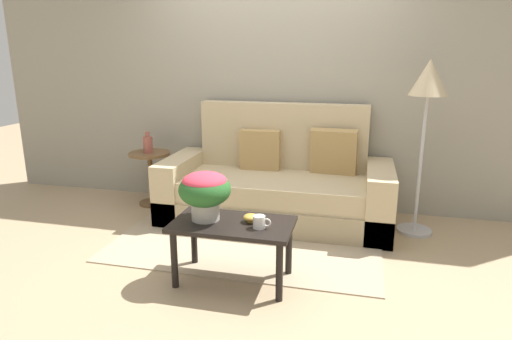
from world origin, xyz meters
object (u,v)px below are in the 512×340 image
(couch, at_px, (277,187))
(coffee_table, at_px, (233,232))
(floor_lamp, at_px, (428,93))
(potted_plant, at_px, (205,190))
(side_table, at_px, (150,169))
(coffee_mug, at_px, (260,222))
(snack_bowl, at_px, (251,218))
(table_vase, at_px, (148,144))

(couch, distance_m, coffee_table, 1.32)
(floor_lamp, height_order, potted_plant, floor_lamp)
(side_table, relative_size, coffee_mug, 4.62)
(snack_bowl, bearing_deg, couch, 92.57)
(coffee_table, relative_size, potted_plant, 2.31)
(potted_plant, height_order, snack_bowl, potted_plant)
(couch, bearing_deg, coffee_table, -92.90)
(potted_plant, bearing_deg, table_vase, 129.78)
(snack_bowl, bearing_deg, coffee_mug, -47.38)
(potted_plant, distance_m, coffee_mug, 0.46)
(floor_lamp, height_order, coffee_mug, floor_lamp)
(potted_plant, xyz_separation_m, snack_bowl, (0.33, 0.03, -0.19))
(coffee_table, height_order, snack_bowl, snack_bowl)
(coffee_table, distance_m, table_vase, 1.96)
(potted_plant, relative_size, snack_bowl, 3.35)
(floor_lamp, bearing_deg, coffee_table, -137.46)
(coffee_table, bearing_deg, side_table, 133.91)
(potted_plant, relative_size, table_vase, 1.63)
(coffee_mug, bearing_deg, coffee_table, 164.92)
(side_table, distance_m, potted_plant, 1.83)
(floor_lamp, bearing_deg, couch, 177.70)
(coffee_table, xyz_separation_m, table_vase, (-1.36, 1.39, 0.29))
(coffee_mug, xyz_separation_m, table_vase, (-1.57, 1.45, 0.18))
(couch, distance_m, potted_plant, 1.39)
(coffee_mug, relative_size, snack_bowl, 1.13)
(couch, xyz_separation_m, snack_bowl, (0.06, -1.28, 0.16))
(coffee_table, distance_m, side_table, 1.95)
(floor_lamp, height_order, snack_bowl, floor_lamp)
(couch, xyz_separation_m, floor_lamp, (1.31, -0.05, 0.95))
(potted_plant, bearing_deg, coffee_table, -2.26)
(table_vase, bearing_deg, couch, -2.81)
(couch, bearing_deg, potted_plant, -101.73)
(floor_lamp, xyz_separation_m, potted_plant, (-1.59, -1.26, -0.60))
(coffee_mug, relative_size, table_vase, 0.55)
(coffee_table, height_order, floor_lamp, floor_lamp)
(side_table, xyz_separation_m, table_vase, (-0.00, -0.02, 0.28))
(couch, xyz_separation_m, side_table, (-1.42, 0.09, 0.08))
(couch, relative_size, snack_bowl, 19.86)
(floor_lamp, relative_size, potted_plant, 4.21)
(couch, bearing_deg, table_vase, 177.19)
(side_table, distance_m, snack_bowl, 2.02)
(table_vase, bearing_deg, side_table, 84.94)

